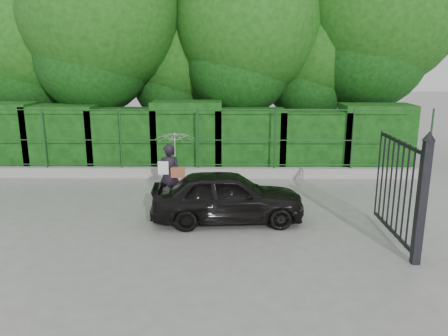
{
  "coord_description": "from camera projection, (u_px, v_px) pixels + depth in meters",
  "views": [
    {
      "loc": [
        1.3,
        -8.28,
        3.51
      ],
      "look_at": [
        1.21,
        1.3,
        1.1
      ],
      "focal_mm": 35.0,
      "sensor_mm": 36.0,
      "label": 1
    }
  ],
  "objects": [
    {
      "name": "car",
      "position": [
        228.0,
        196.0,
        9.59
      ],
      "size": [
        3.42,
        1.55,
        1.14
      ],
      "primitive_type": "imported",
      "rotation": [
        0.0,
        0.0,
        1.63
      ],
      "color": "black",
      "rests_on": "ground"
    },
    {
      "name": "ground",
      "position": [
        164.0,
        236.0,
        8.9
      ],
      "size": [
        80.0,
        80.0,
        0.0
      ],
      "primitive_type": "plane",
      "color": "gray"
    },
    {
      "name": "woman",
      "position": [
        173.0,
        157.0,
        10.5
      ],
      "size": [
        0.94,
        0.96,
        1.81
      ],
      "color": "black",
      "rests_on": "ground"
    },
    {
      "name": "fence",
      "position": [
        192.0,
        138.0,
        12.97
      ],
      "size": [
        14.13,
        0.06,
        1.8
      ],
      "color": "#1A421C",
      "rests_on": "kerb"
    },
    {
      "name": "gate",
      "position": [
        411.0,
        191.0,
        7.87
      ],
      "size": [
        0.22,
        2.33,
        2.36
      ],
      "color": "black",
      "rests_on": "ground"
    },
    {
      "name": "trees",
      "position": [
        224.0,
        26.0,
        15.27
      ],
      "size": [
        17.1,
        6.15,
        8.08
      ],
      "color": "black",
      "rests_on": "ground"
    },
    {
      "name": "hedge",
      "position": [
        186.0,
        138.0,
        13.99
      ],
      "size": [
        14.2,
        1.2,
        2.2
      ],
      "color": "black",
      "rests_on": "ground"
    },
    {
      "name": "kerb",
      "position": [
        185.0,
        173.0,
        13.23
      ],
      "size": [
        14.0,
        0.25,
        0.3
      ],
      "primitive_type": "cube",
      "color": "#9E9E99",
      "rests_on": "ground"
    }
  ]
}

